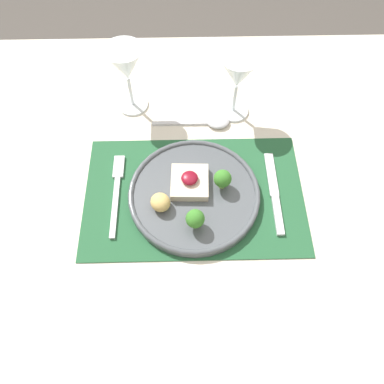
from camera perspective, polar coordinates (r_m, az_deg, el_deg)
The scene contains 9 objects.
ground_plane at distance 1.55m, azimuth 0.17°, elevation -14.89°, with size 8.00×8.00×0.00m, color #4C4742.
dining_table at distance 0.91m, azimuth 0.28°, elevation -3.19°, with size 1.45×1.08×0.77m.
placemat at distance 0.83m, azimuth 0.31°, elevation -0.40°, with size 0.48×0.31×0.00m, color #235633.
dinner_plate at distance 0.81m, azimuth -0.01°, elevation -0.25°, with size 0.29×0.29×0.07m.
fork at distance 0.85m, azimuth -11.39°, elevation 0.52°, with size 0.02×0.21×0.01m.
knife at distance 0.84m, azimuth 12.54°, elevation -0.83°, with size 0.02×0.21×0.01m.
spoon at distance 0.95m, azimuth 2.89°, elevation 10.65°, with size 0.19×0.05×0.02m.
wine_glass_near at distance 0.90m, azimuth 7.02°, elevation 17.35°, with size 0.09×0.09×0.17m.
wine_glass_far at distance 0.92m, azimuth -10.04°, elevation 18.28°, with size 0.09×0.09×0.17m.
Camera 1 is at (-0.01, -0.42, 1.49)m, focal length 35.00 mm.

